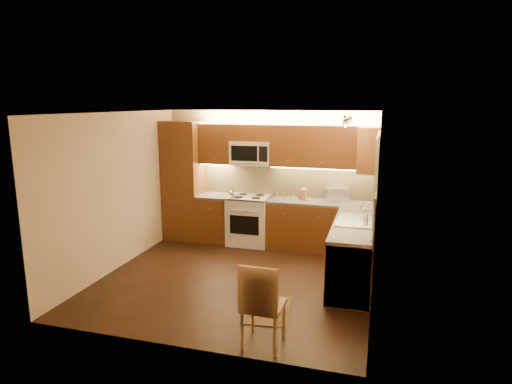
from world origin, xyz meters
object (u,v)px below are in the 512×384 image
(stove, at_px, (249,220))
(kettle, at_px, (233,193))
(knife_block, at_px, (303,194))
(dining_chair, at_px, (263,303))
(microwave, at_px, (251,153))
(sink, at_px, (355,216))
(toaster_oven, at_px, (336,194))
(soap_bottle, at_px, (366,211))

(stove, height_order, kettle, kettle)
(knife_block, xyz_separation_m, dining_chair, (0.17, -3.45, -0.51))
(microwave, height_order, sink, microwave)
(microwave, bearing_deg, knife_block, -3.26)
(stove, xyz_separation_m, toaster_oven, (1.59, 0.18, 0.56))
(microwave, relative_size, knife_block, 3.70)
(knife_block, distance_m, dining_chair, 3.49)
(toaster_oven, bearing_deg, kettle, 170.38)
(sink, bearing_deg, stove, 150.64)
(stove, distance_m, soap_bottle, 2.39)
(dining_chair, bearing_deg, toaster_oven, 85.12)
(stove, relative_size, kettle, 4.78)
(stove, relative_size, microwave, 1.21)
(microwave, relative_size, toaster_oven, 1.86)
(knife_block, bearing_deg, toaster_oven, 6.46)
(stove, xyz_separation_m, microwave, (0.00, 0.14, 1.26))
(kettle, distance_m, toaster_oven, 1.88)
(dining_chair, bearing_deg, knife_block, 94.56)
(stove, xyz_separation_m, kettle, (-0.25, -0.20, 0.56))
(stove, height_order, knife_block, knife_block)
(microwave, xyz_separation_m, sink, (2.00, -1.26, -0.74))
(kettle, height_order, dining_chair, kettle)
(dining_chair, bearing_deg, soap_bottle, 70.40)
(microwave, height_order, knife_block, microwave)
(sink, xyz_separation_m, soap_bottle, (0.14, 0.22, 0.03))
(microwave, xyz_separation_m, knife_block, (1.01, -0.06, -0.72))
(microwave, distance_m, kettle, 0.82)
(sink, height_order, soap_bottle, soap_bottle)
(stove, height_order, microwave, microwave)
(sink, distance_m, toaster_oven, 1.37)
(sink, xyz_separation_m, dining_chair, (-0.83, -2.25, -0.48))
(stove, bearing_deg, kettle, -141.96)
(kettle, bearing_deg, stove, 13.09)
(stove, distance_m, knife_block, 1.15)
(microwave, distance_m, knife_block, 1.24)
(kettle, bearing_deg, toaster_oven, -13.38)
(toaster_oven, bearing_deg, soap_bottle, -84.06)
(microwave, xyz_separation_m, toaster_oven, (1.59, 0.05, -0.70))
(knife_block, height_order, soap_bottle, soap_bottle)
(stove, height_order, soap_bottle, soap_bottle)
(stove, height_order, sink, sink)
(toaster_oven, xyz_separation_m, soap_bottle, (0.55, -1.08, -0.02))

